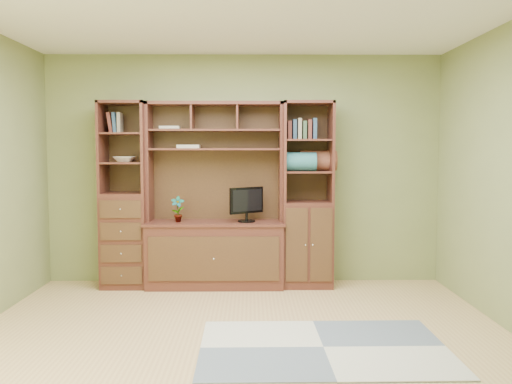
{
  "coord_description": "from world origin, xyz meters",
  "views": [
    {
      "loc": [
        0.08,
        -4.23,
        1.52
      ],
      "look_at": [
        0.13,
        1.2,
        1.1
      ],
      "focal_mm": 38.0,
      "sensor_mm": 36.0,
      "label": 1
    }
  ],
  "objects_px": {
    "right_tower": "(307,195)",
    "monitor": "(247,198)",
    "left_tower": "(125,195)",
    "center_hutch": "(215,195)"
  },
  "relations": [
    {
      "from": "center_hutch",
      "to": "right_tower",
      "type": "relative_size",
      "value": 1.0
    },
    {
      "from": "left_tower",
      "to": "monitor",
      "type": "bearing_deg",
      "value": -3.18
    },
    {
      "from": "left_tower",
      "to": "center_hutch",
      "type": "bearing_deg",
      "value": -2.29
    },
    {
      "from": "monitor",
      "to": "left_tower",
      "type": "bearing_deg",
      "value": 141.63
    },
    {
      "from": "center_hutch",
      "to": "left_tower",
      "type": "height_order",
      "value": "same"
    },
    {
      "from": "left_tower",
      "to": "right_tower",
      "type": "height_order",
      "value": "same"
    },
    {
      "from": "monitor",
      "to": "center_hutch",
      "type": "bearing_deg",
      "value": 139.1
    },
    {
      "from": "right_tower",
      "to": "center_hutch",
      "type": "bearing_deg",
      "value": -177.77
    },
    {
      "from": "right_tower",
      "to": "monitor",
      "type": "xyz_separation_m",
      "value": [
        -0.67,
        -0.07,
        -0.03
      ]
    },
    {
      "from": "left_tower",
      "to": "monitor",
      "type": "distance_m",
      "value": 1.35
    }
  ]
}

